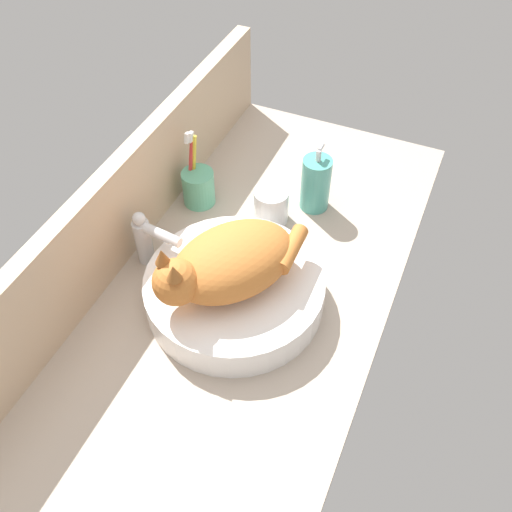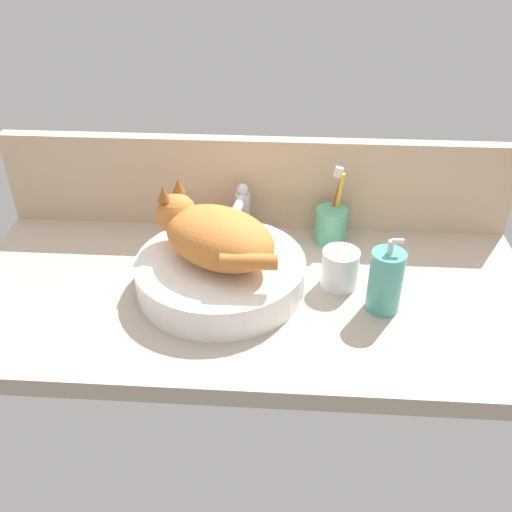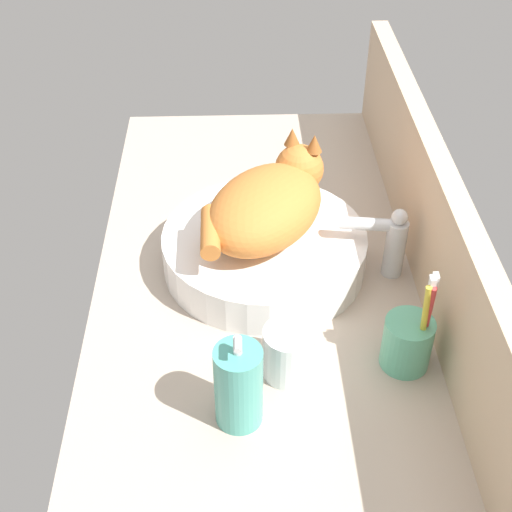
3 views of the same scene
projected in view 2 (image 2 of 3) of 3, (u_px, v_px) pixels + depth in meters
The scene contains 8 objects.
ground_plane at pixel (247, 295), 123.39cm from camera, with size 123.01×59.36×4.00cm, color #B2A08E.
backsplash_panel at pixel (256, 183), 139.27cm from camera, with size 123.01×3.60×22.72cm, color #CCAD8C.
sink_basin at pixel (221, 274), 120.71cm from camera, with size 35.79×35.79×6.93cm, color white.
cat at pixel (214, 234), 116.28cm from camera, with size 30.23×27.99×14.00cm.
faucet at pixel (242, 210), 136.17cm from camera, with size 4.16×11.86×13.60cm.
soap_dispenser at pixel (385, 281), 112.83cm from camera, with size 6.79×6.79×16.67cm.
toothbrush_cup at pixel (331, 224), 135.86cm from camera, with size 7.54×7.54×18.70cm.
water_glass at pixel (340, 270), 121.27cm from camera, with size 7.97×7.97×8.38cm.
Camera 2 is at (8.38, -98.03, 72.97)cm, focal length 40.00 mm.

